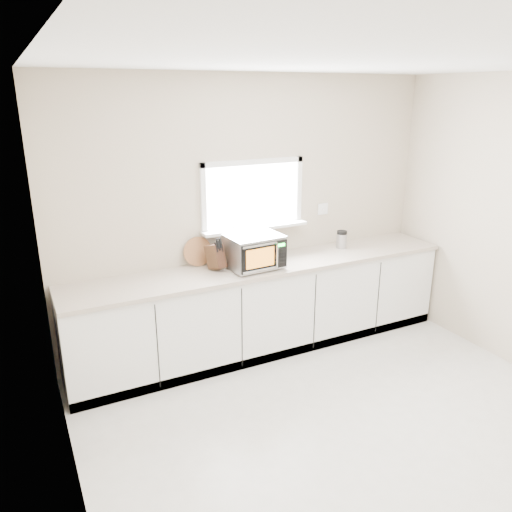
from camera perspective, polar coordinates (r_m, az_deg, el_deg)
ground at (r=4.09m, az=12.88°, el=-20.34°), size 4.00×4.00×0.00m
back_wall at (r=5.02m, az=-0.46°, el=4.93°), size 4.00×0.17×2.70m
cabinets at (r=5.07m, az=1.05°, el=-5.97°), size 3.92×0.60×0.88m
countertop at (r=4.89m, az=1.13°, el=-1.10°), size 3.92×0.64×0.04m
microwave at (r=4.72m, az=-0.18°, el=0.58°), size 0.52×0.43×0.32m
knife_block at (r=4.69m, az=-4.64°, el=-0.01°), size 0.17×0.24×0.32m
cutting_board at (r=4.83m, az=-6.67°, el=0.52°), size 0.28×0.07×0.28m
coffee_grinder at (r=5.43m, az=9.76°, el=1.89°), size 0.13×0.13×0.19m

